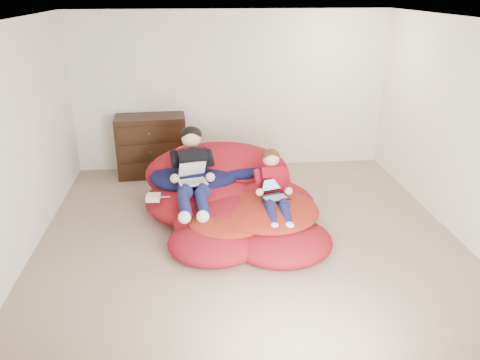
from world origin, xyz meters
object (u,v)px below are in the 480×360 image
Objects in this scene: younger_boy at (274,185)px; laptop_white at (193,176)px; dresser at (152,146)px; laptop_black at (274,192)px; older_boy at (192,168)px; beanbag_pile at (230,200)px.

laptop_white is (-0.96, 0.32, 0.02)m from younger_boy.
younger_boy is at bearing -18.44° from laptop_white.
dresser is 2.61× the size of laptop_white.
younger_boy is 2.61× the size of laptop_black.
younger_boy is 1.02m from laptop_white.
dresser is 1.77m from older_boy.
younger_boy is at bearing -36.68° from beanbag_pile.
dresser is 2.03m from beanbag_pile.
older_boy is 1.06m from younger_boy.
older_boy is (0.64, -1.64, 0.23)m from dresser.
older_boy is at bearing 156.10° from younger_boy.
beanbag_pile is 5.82× the size of laptop_white.
older_boy is at bearing 153.42° from laptop_black.
laptop_white is (0.64, -1.74, 0.16)m from dresser.
dresser is 0.83× the size of older_boy.
dresser is at bearing 110.04° from laptop_white.
laptop_white is at bearing 158.66° from laptop_black.
dresser is at bearing 127.76° from younger_boy.
laptop_white is at bearing -90.00° from older_boy.
younger_boy is at bearing -23.90° from older_boy.
older_boy is at bearing 173.19° from beanbag_pile.
beanbag_pile is 2.44× the size of younger_boy.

